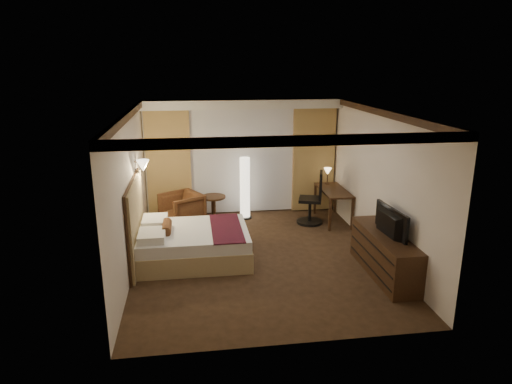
{
  "coord_description": "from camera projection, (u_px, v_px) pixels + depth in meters",
  "views": [
    {
      "loc": [
        -1.17,
        -7.75,
        3.51
      ],
      "look_at": [
        0.0,
        0.4,
        1.15
      ],
      "focal_mm": 32.0,
      "sensor_mm": 36.0,
      "label": 1
    }
  ],
  "objects": [
    {
      "name": "desk_lamp",
      "position": [
        327.0,
        177.0,
        10.64
      ],
      "size": [
        0.18,
        0.18,
        0.34
      ],
      "primitive_type": null,
      "color": "#FFD899",
      "rests_on": "desk"
    },
    {
      "name": "office_chair",
      "position": [
        310.0,
        198.0,
        10.13
      ],
      "size": [
        0.72,
        0.72,
        1.2
      ],
      "primitive_type": null,
      "rotation": [
        0.0,
        0.0,
        -0.3
      ],
      "color": "black",
      "rests_on": "floor"
    },
    {
      "name": "dresser",
      "position": [
        385.0,
        254.0,
        7.72
      ],
      "size": [
        0.5,
        1.89,
        0.74
      ],
      "primitive_type": null,
      "color": "black",
      "rests_on": "floor"
    },
    {
      "name": "crown_molding",
      "position": [
        259.0,
        115.0,
        7.78
      ],
      "size": [
        4.5,
        5.5,
        0.12
      ],
      "primitive_type": null,
      "color": "black",
      "rests_on": "ceiling"
    },
    {
      "name": "side_table",
      "position": [
        214.0,
        209.0,
        10.29
      ],
      "size": [
        0.55,
        0.55,
        0.61
      ],
      "primitive_type": null,
      "color": "black",
      "rests_on": "floor"
    },
    {
      "name": "desk",
      "position": [
        333.0,
        205.0,
        10.32
      ],
      "size": [
        0.55,
        1.29,
        0.75
      ],
      "primitive_type": null,
      "color": "black",
      "rests_on": "floor"
    },
    {
      "name": "floor_lamp",
      "position": [
        245.0,
        188.0,
        10.43
      ],
      "size": [
        0.3,
        0.3,
        1.45
      ],
      "primitive_type": null,
      "color": "white",
      "rests_on": "floor"
    },
    {
      "name": "ceiling",
      "position": [
        259.0,
        111.0,
        7.76
      ],
      "size": [
        4.5,
        5.5,
        0.01
      ],
      "primitive_type": "cube",
      "color": "white",
      "rests_on": "back_wall"
    },
    {
      "name": "curtain_sheer",
      "position": [
        242.0,
        162.0,
        10.7
      ],
      "size": [
        2.48,
        0.04,
        2.45
      ],
      "primitive_type": "cube",
      "color": "silver",
      "rests_on": "back_wall"
    },
    {
      "name": "back_wall",
      "position": [
        242.0,
        157.0,
        10.75
      ],
      "size": [
        4.5,
        0.02,
        2.7
      ],
      "primitive_type": "cube",
      "color": "beige",
      "rests_on": "floor"
    },
    {
      "name": "curtain_left_drape",
      "position": [
        169.0,
        164.0,
        10.41
      ],
      "size": [
        1.0,
        0.14,
        2.45
      ],
      "primitive_type": "cube",
      "color": "tan",
      "rests_on": "back_wall"
    },
    {
      "name": "headboard",
      "position": [
        136.0,
        223.0,
        8.08
      ],
      "size": [
        0.12,
        1.86,
        1.5
      ],
      "primitive_type": null,
      "color": "tan",
      "rests_on": "floor"
    },
    {
      "name": "television",
      "position": [
        386.0,
        217.0,
        7.53
      ],
      "size": [
        0.66,
        1.07,
        0.13
      ],
      "primitive_type": "imported",
      "rotation": [
        0.0,
        0.0,
        1.64
      ],
      "color": "black",
      "rests_on": "dresser"
    },
    {
      "name": "right_wall",
      "position": [
        379.0,
        183.0,
        8.44
      ],
      "size": [
        0.02,
        5.5,
        2.7
      ],
      "primitive_type": "cube",
      "color": "beige",
      "rests_on": "floor"
    },
    {
      "name": "curtain_right_drape",
      "position": [
        313.0,
        160.0,
        10.87
      ],
      "size": [
        1.0,
        0.14,
        2.45
      ],
      "primitive_type": "cube",
      "color": "tan",
      "rests_on": "back_wall"
    },
    {
      "name": "floor",
      "position": [
        259.0,
        257.0,
        8.5
      ],
      "size": [
        4.5,
        5.5,
        0.01
      ],
      "primitive_type": "cube",
      "color": "#322013",
      "rests_on": "ground"
    },
    {
      "name": "soffit",
      "position": [
        243.0,
        104.0,
        10.17
      ],
      "size": [
        4.5,
        0.5,
        0.2
      ],
      "primitive_type": "cube",
      "color": "white",
      "rests_on": "ceiling"
    },
    {
      "name": "armchair",
      "position": [
        182.0,
        208.0,
        10.05
      ],
      "size": [
        1.03,
        1.05,
        0.81
      ],
      "primitive_type": "imported",
      "rotation": [
        0.0,
        0.0,
        -1.05
      ],
      "color": "#4D2417",
      "rests_on": "floor"
    },
    {
      "name": "bed",
      "position": [
        194.0,
        244.0,
        8.34
      ],
      "size": [
        1.99,
        1.56,
        0.58
      ],
      "primitive_type": null,
      "color": "white",
      "rests_on": "floor"
    },
    {
      "name": "left_wall",
      "position": [
        130.0,
        192.0,
        7.82
      ],
      "size": [
        0.02,
        5.5,
        2.7
      ],
      "primitive_type": "cube",
      "color": "beige",
      "rests_on": "floor"
    },
    {
      "name": "wall_sconce",
      "position": [
        143.0,
        166.0,
        8.59
      ],
      "size": [
        0.24,
        0.24,
        0.24
      ],
      "primitive_type": null,
      "color": "white",
      "rests_on": "left_wall"
    }
  ]
}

